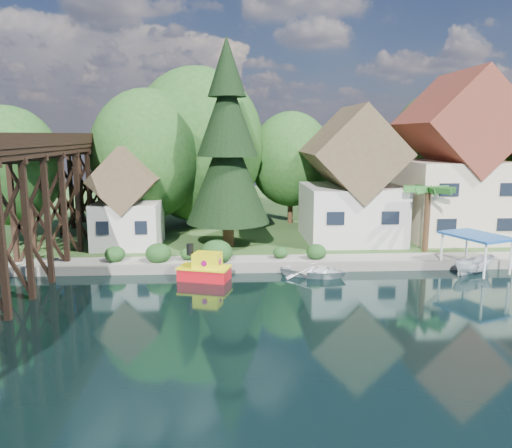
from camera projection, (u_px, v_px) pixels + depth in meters
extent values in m
plane|color=black|center=(290.00, 314.00, 25.95)|extent=(140.00, 140.00, 0.00)
cube|color=#284A1D|center=(255.00, 211.00, 59.31)|extent=(140.00, 52.00, 0.50)
cube|color=slate|center=(334.00, 267.00, 33.98)|extent=(60.00, 0.40, 0.62)
cube|color=gray|center=(358.00, 258.00, 35.34)|extent=(50.00, 2.60, 0.06)
cube|color=black|center=(19.00, 220.00, 30.62)|extent=(4.00, 0.36, 8.00)
cube|color=black|center=(39.00, 212.00, 33.76)|extent=(4.00, 0.36, 8.00)
cube|color=black|center=(55.00, 206.00, 36.91)|extent=(4.00, 0.36, 8.00)
cube|color=black|center=(68.00, 200.00, 40.05)|extent=(4.00, 0.36, 8.00)
cube|color=black|center=(80.00, 195.00, 43.20)|extent=(4.00, 0.36, 8.00)
cube|color=black|center=(90.00, 191.00, 46.34)|extent=(4.00, 0.36, 8.00)
cube|color=black|center=(98.00, 187.00, 49.48)|extent=(4.00, 0.36, 8.00)
cube|color=black|center=(41.00, 154.00, 29.61)|extent=(0.35, 44.00, 0.35)
cube|color=black|center=(10.00, 149.00, 29.45)|extent=(4.00, 44.00, 0.30)
cube|color=black|center=(44.00, 140.00, 29.47)|extent=(0.12, 44.00, 0.80)
cube|color=beige|center=(350.00, 213.00, 41.58)|extent=(7.50, 8.00, 4.50)
cube|color=brown|center=(352.00, 153.00, 40.70)|extent=(7.64, 8.64, 7.64)
cube|color=black|center=(336.00, 218.00, 37.45)|extent=(1.35, 0.08, 1.00)
cube|color=black|center=(390.00, 218.00, 37.69)|extent=(1.35, 0.08, 1.00)
cube|color=beige|center=(453.00, 199.00, 42.40)|extent=(8.50, 8.50, 6.50)
cube|color=#5E2B1C|center=(459.00, 124.00, 41.28)|extent=(8.65, 9.18, 8.65)
cube|color=black|center=(448.00, 203.00, 38.00)|extent=(1.53, 0.08, 1.00)
cube|color=black|center=(509.00, 202.00, 38.27)|extent=(1.53, 0.08, 1.00)
cube|color=beige|center=(128.00, 224.00, 39.17)|extent=(5.00, 5.00, 3.50)
cube|color=brown|center=(126.00, 179.00, 38.54)|extent=(5.09, 5.40, 5.09)
cube|color=black|center=(102.00, 228.00, 36.57)|extent=(0.90, 0.08, 1.00)
cube|color=black|center=(141.00, 228.00, 36.73)|extent=(0.90, 0.08, 1.00)
cylinder|color=#382314|center=(150.00, 209.00, 43.56)|extent=(0.50, 0.50, 4.50)
ellipsoid|color=#1C4819|center=(148.00, 154.00, 42.72)|extent=(4.40, 4.40, 5.06)
cylinder|color=#382314|center=(198.00, 200.00, 47.68)|extent=(0.50, 0.50, 4.95)
ellipsoid|color=#1C4819|center=(197.00, 145.00, 46.75)|extent=(5.00, 5.00, 5.75)
cylinder|color=#382314|center=(290.00, 203.00, 49.25)|extent=(0.50, 0.50, 4.05)
ellipsoid|color=#1C4819|center=(291.00, 159.00, 48.49)|extent=(4.00, 4.00, 4.60)
cylinder|color=#382314|center=(439.00, 199.00, 50.06)|extent=(0.50, 0.50, 4.50)
ellipsoid|color=#1C4819|center=(442.00, 152.00, 49.22)|extent=(4.60, 4.60, 5.29)
cylinder|color=#382314|center=(14.00, 221.00, 39.10)|extent=(0.50, 0.50, 4.05)
ellipsoid|color=#1C4819|center=(9.00, 166.00, 38.34)|extent=(4.00, 4.00, 4.60)
ellipsoid|color=#173F16|center=(158.00, 251.00, 34.31)|extent=(1.98, 1.98, 1.53)
ellipsoid|color=#173F16|center=(188.00, 252.00, 34.75)|extent=(1.54, 1.54, 1.19)
ellipsoid|color=#173F16|center=(216.00, 250.00, 34.33)|extent=(2.20, 2.20, 1.70)
ellipsoid|color=#173F16|center=(115.00, 252.00, 34.35)|extent=(1.76, 1.76, 1.36)
ellipsoid|color=#173F16|center=(280.00, 251.00, 35.22)|extent=(1.54, 1.54, 1.19)
ellipsoid|color=#173F16|center=(316.00, 250.00, 35.05)|extent=(1.76, 1.76, 1.36)
cylinder|color=#382314|center=(228.00, 228.00, 38.99)|extent=(0.88, 0.88, 2.93)
cone|color=black|center=(228.00, 172.00, 38.20)|extent=(6.44, 6.44, 7.80)
cone|color=black|center=(227.00, 114.00, 37.42)|extent=(4.68, 4.68, 6.34)
cone|color=black|center=(227.00, 66.00, 36.82)|extent=(2.93, 2.93, 4.39)
cylinder|color=#382314|center=(427.00, 222.00, 37.21)|extent=(0.45, 0.45, 4.49)
ellipsoid|color=#1D4E1A|center=(429.00, 189.00, 36.77)|extent=(4.75, 4.75, 1.02)
cube|color=red|center=(204.00, 274.00, 31.99)|extent=(3.48, 2.50, 0.84)
cube|color=yellow|center=(204.00, 267.00, 31.91)|extent=(3.61, 2.63, 0.10)
cube|color=yellow|center=(207.00, 261.00, 31.78)|extent=(1.96, 1.68, 1.04)
cylinder|color=black|center=(190.00, 250.00, 31.93)|extent=(0.46, 0.46, 0.73)
cylinder|color=#940B57|center=(204.00, 263.00, 31.16)|extent=(0.38, 0.19, 0.38)
cylinder|color=#940B57|center=(211.00, 258.00, 32.40)|extent=(0.38, 0.19, 0.38)
cylinder|color=#940B57|center=(220.00, 262.00, 31.59)|extent=(0.19, 0.38, 0.38)
imported|color=white|center=(314.00, 269.00, 32.83)|extent=(5.18, 4.52, 0.89)
imported|color=white|center=(474.00, 264.00, 33.35)|extent=(3.56, 2.38, 1.29)
cube|color=#174C9A|center=(477.00, 236.00, 33.00)|extent=(4.14, 4.88, 0.15)
cylinder|color=white|center=(511.00, 257.00, 32.07)|extent=(0.15, 0.15, 2.32)
cylinder|color=white|center=(466.00, 246.00, 35.30)|extent=(0.15, 0.15, 2.32)
cylinder|color=white|center=(485.00, 261.00, 31.12)|extent=(0.15, 0.15, 2.32)
cylinder|color=white|center=(442.00, 249.00, 34.35)|extent=(0.15, 0.15, 2.32)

